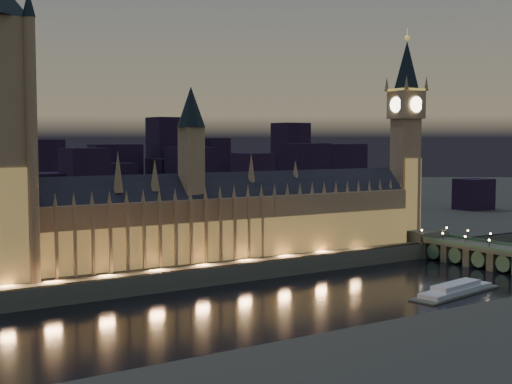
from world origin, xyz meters
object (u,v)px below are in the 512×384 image
palace_of_westminster (228,217)px  westminster_bridge (503,257)px  river_boat (456,290)px  elizabeth_tower (406,122)px

palace_of_westminster → westminster_bridge: bearing=-29.7°
river_boat → westminster_bridge: bearing=21.6°
westminster_bridge → river_boat: 64.66m
westminster_bridge → river_boat: westminster_bridge is taller
palace_of_westminster → elizabeth_tower: bearing=0.1°
westminster_bridge → river_boat: bearing=-158.4°
palace_of_westminster → river_boat: (54.20, -88.96, -24.81)m
river_boat → elizabeth_tower: bearing=56.1°
palace_of_westminster → river_boat: size_ratio=3.94×
westminster_bridge → river_boat: (-59.97, -23.78, -4.43)m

